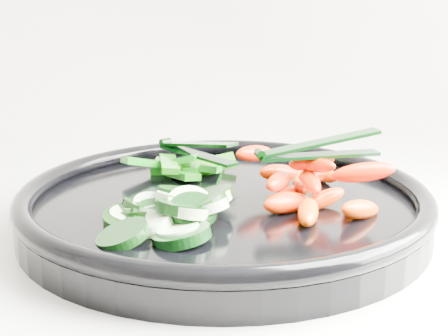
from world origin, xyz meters
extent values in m
cylinder|color=black|center=(0.60, 1.66, 0.94)|extent=(0.46, 0.46, 0.02)
torus|color=black|center=(0.60, 1.66, 0.96)|extent=(0.46, 0.46, 0.02)
cylinder|color=black|center=(0.51, 1.57, 0.96)|extent=(0.06, 0.06, 0.03)
cylinder|color=#B4D0A6|center=(0.53, 1.59, 0.96)|extent=(0.04, 0.04, 0.02)
cylinder|color=black|center=(0.53, 1.63, 0.96)|extent=(0.06, 0.06, 0.03)
cylinder|color=beige|center=(0.54, 1.62, 0.96)|extent=(0.04, 0.04, 0.02)
cylinder|color=black|center=(0.54, 1.61, 0.96)|extent=(0.05, 0.04, 0.03)
cylinder|color=#CDEFBF|center=(0.54, 1.63, 0.96)|extent=(0.04, 0.04, 0.02)
cylinder|color=black|center=(0.55, 1.57, 0.96)|extent=(0.05, 0.06, 0.02)
cylinder|color=#D9F2C2|center=(0.55, 1.57, 0.96)|extent=(0.04, 0.04, 0.02)
cylinder|color=black|center=(0.53, 1.63, 0.96)|extent=(0.06, 0.06, 0.02)
cylinder|color=beige|center=(0.52, 1.63, 0.96)|extent=(0.05, 0.05, 0.02)
cylinder|color=black|center=(0.51, 1.61, 0.96)|extent=(0.05, 0.05, 0.02)
cylinder|color=beige|center=(0.51, 1.62, 0.96)|extent=(0.04, 0.04, 0.01)
cylinder|color=black|center=(0.57, 1.61, 0.97)|extent=(0.07, 0.07, 0.03)
cylinder|color=#B7D4AA|center=(0.58, 1.60, 0.97)|extent=(0.04, 0.04, 0.02)
cylinder|color=black|center=(0.56, 1.64, 0.97)|extent=(0.06, 0.06, 0.02)
cylinder|color=#CCEABB|center=(0.55, 1.63, 0.97)|extent=(0.05, 0.05, 0.02)
cylinder|color=black|center=(0.57, 1.60, 0.97)|extent=(0.05, 0.05, 0.03)
cylinder|color=beige|center=(0.56, 1.61, 0.97)|extent=(0.05, 0.05, 0.03)
cylinder|color=black|center=(0.58, 1.63, 0.97)|extent=(0.06, 0.06, 0.02)
cylinder|color=#DEF2C1|center=(0.58, 1.62, 0.97)|extent=(0.04, 0.04, 0.02)
cylinder|color=black|center=(0.56, 1.60, 0.97)|extent=(0.07, 0.07, 0.02)
cylinder|color=beige|center=(0.56, 1.59, 0.97)|extent=(0.05, 0.05, 0.02)
ellipsoid|color=#FF2B00|center=(0.68, 1.63, 0.96)|extent=(0.05, 0.03, 0.02)
ellipsoid|color=#DF5300|center=(0.65, 1.63, 0.96)|extent=(0.04, 0.02, 0.02)
ellipsoid|color=#DE4500|center=(0.66, 1.60, 0.96)|extent=(0.03, 0.05, 0.02)
ellipsoid|color=red|center=(0.67, 1.66, 0.96)|extent=(0.02, 0.04, 0.02)
ellipsoid|color=#FF4B00|center=(0.71, 1.60, 0.96)|extent=(0.05, 0.04, 0.03)
ellipsoid|color=#F92500|center=(0.66, 1.65, 0.96)|extent=(0.03, 0.04, 0.02)
ellipsoid|color=#F81200|center=(0.65, 1.62, 0.96)|extent=(0.05, 0.04, 0.03)
ellipsoid|color=#FF4500|center=(0.71, 1.70, 0.96)|extent=(0.02, 0.04, 0.02)
ellipsoid|color=#E34E00|center=(0.68, 1.69, 0.96)|extent=(0.03, 0.04, 0.02)
ellipsoid|color=#F92800|center=(0.65, 1.64, 0.98)|extent=(0.04, 0.05, 0.02)
ellipsoid|color=#FD6000|center=(0.72, 1.65, 0.98)|extent=(0.04, 0.05, 0.03)
ellipsoid|color=#FF4300|center=(0.68, 1.65, 0.98)|extent=(0.04, 0.04, 0.02)
ellipsoid|color=#EC1100|center=(0.67, 1.63, 0.98)|extent=(0.02, 0.05, 0.02)
ellipsoid|color=#EA4C00|center=(0.65, 1.67, 0.98)|extent=(0.05, 0.04, 0.03)
ellipsoid|color=#F01200|center=(0.68, 1.64, 0.99)|extent=(0.03, 0.04, 0.02)
ellipsoid|color=#E13200|center=(0.63, 1.69, 0.99)|extent=(0.05, 0.04, 0.02)
ellipsoid|color=red|center=(0.68, 1.65, 0.99)|extent=(0.04, 0.02, 0.02)
ellipsoid|color=#EE2B00|center=(0.71, 1.61, 0.99)|extent=(0.06, 0.02, 0.03)
cube|color=#0F730B|center=(0.59, 1.75, 0.96)|extent=(0.04, 0.05, 0.02)
cube|color=#0D6D0A|center=(0.58, 1.75, 0.96)|extent=(0.06, 0.02, 0.03)
cube|color=#146D0A|center=(0.60, 1.76, 0.96)|extent=(0.04, 0.06, 0.02)
cube|color=#1C6209|center=(0.57, 1.73, 0.96)|extent=(0.04, 0.05, 0.01)
cube|color=#236809|center=(0.59, 1.76, 0.96)|extent=(0.07, 0.02, 0.03)
cube|color=#136809|center=(0.55, 1.77, 0.96)|extent=(0.03, 0.05, 0.01)
cube|color=#236509|center=(0.56, 1.76, 0.96)|extent=(0.03, 0.07, 0.03)
cube|color=#09670E|center=(0.56, 1.75, 0.97)|extent=(0.05, 0.03, 0.02)
cube|color=#0F6D0A|center=(0.53, 1.75, 0.97)|extent=(0.05, 0.04, 0.02)
cube|color=#1D6209|center=(0.55, 1.74, 0.97)|extent=(0.02, 0.06, 0.01)
cylinder|color=black|center=(0.63, 1.64, 1.00)|extent=(0.01, 0.01, 0.01)
cube|color=black|center=(0.68, 1.64, 1.00)|extent=(0.11, 0.02, 0.00)
cube|color=black|center=(0.68, 1.64, 1.01)|extent=(0.11, 0.02, 0.02)
cylinder|color=black|center=(0.55, 1.80, 0.98)|extent=(0.01, 0.01, 0.01)
cube|color=black|center=(0.59, 1.75, 0.97)|extent=(0.08, 0.10, 0.00)
cube|color=black|center=(0.59, 1.75, 0.99)|extent=(0.07, 0.10, 0.02)
camera|label=1|loc=(0.52, 1.12, 1.14)|focal=50.00mm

